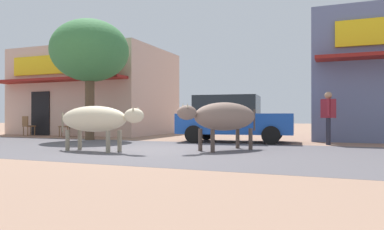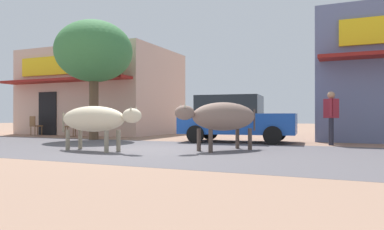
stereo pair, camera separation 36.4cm
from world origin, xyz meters
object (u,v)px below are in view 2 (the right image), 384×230
(cow_near_brown, at_px, (95,119))
(cafe_chair_by_doorway, at_px, (35,125))
(roadside_tree, at_px, (94,52))
(cafe_chair_near_tree, at_px, (72,125))
(pedestrian_by_shop, at_px, (331,113))
(cow_far_dark, at_px, (223,117))
(parked_hatchback_car, at_px, (236,118))

(cow_near_brown, distance_m, cafe_chair_by_doorway, 9.34)
(roadside_tree, bearing_deg, cafe_chair_near_tree, 149.10)
(roadside_tree, distance_m, pedestrian_by_shop, 9.02)
(cow_far_dark, height_order, cafe_chair_near_tree, cow_far_dark)
(roadside_tree, bearing_deg, cow_far_dark, -20.82)
(pedestrian_by_shop, xyz_separation_m, cafe_chair_near_tree, (-10.99, 0.60, -0.48))
(parked_hatchback_car, relative_size, cow_near_brown, 1.51)
(cow_far_dark, bearing_deg, cafe_chair_near_tree, 156.22)
(cafe_chair_near_tree, bearing_deg, parked_hatchback_car, -3.55)
(roadside_tree, distance_m, parked_hatchback_car, 6.13)
(cow_far_dark, relative_size, cafe_chair_by_doorway, 2.66)
(cow_near_brown, distance_m, cow_far_dark, 3.37)
(parked_hatchback_car, distance_m, cow_far_dark, 3.30)
(cow_far_dark, distance_m, cafe_chair_by_doorway, 11.40)
(cow_near_brown, relative_size, cafe_chair_by_doorway, 2.96)
(cafe_chair_near_tree, xyz_separation_m, cafe_chair_by_doorway, (-2.30, 0.03, 0.00))
(pedestrian_by_shop, distance_m, cafe_chair_by_doorway, 13.31)
(parked_hatchback_car, height_order, cafe_chair_near_tree, parked_hatchback_car)
(cafe_chair_near_tree, bearing_deg, pedestrian_by_shop, -3.11)
(cow_near_brown, height_order, cafe_chair_near_tree, cow_near_brown)
(parked_hatchback_car, height_order, cow_far_dark, parked_hatchback_car)
(cow_near_brown, bearing_deg, cow_far_dark, 25.98)
(roadside_tree, distance_m, cow_near_brown, 5.54)
(roadside_tree, bearing_deg, cafe_chair_by_doorway, 162.89)
(cow_far_dark, bearing_deg, pedestrian_by_shop, 50.98)
(cafe_chair_by_doorway, bearing_deg, cafe_chair_near_tree, -0.73)
(roadside_tree, xyz_separation_m, parked_hatchback_car, (5.48, 0.92, -2.58))
(parked_hatchback_car, distance_m, cafe_chair_near_tree, 7.84)
(pedestrian_by_shop, bearing_deg, roadside_tree, -174.69)
(cow_far_dark, bearing_deg, parked_hatchback_car, 101.07)
(parked_hatchback_car, bearing_deg, cafe_chair_near_tree, 176.45)
(roadside_tree, relative_size, cow_near_brown, 1.71)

